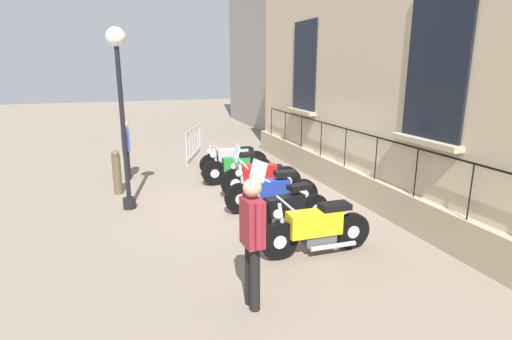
{
  "coord_description": "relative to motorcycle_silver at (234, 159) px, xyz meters",
  "views": [
    {
      "loc": [
        3.07,
        8.42,
        3.11
      ],
      "look_at": [
        0.19,
        0.0,
        0.8
      ],
      "focal_mm": 28.26,
      "sensor_mm": 36.0,
      "label": 1
    }
  ],
  "objects": [
    {
      "name": "pedestrian_standing",
      "position": [
        2.99,
        -0.39,
        0.5
      ],
      "size": [
        0.23,
        0.53,
        1.64
      ],
      "color": "black",
      "rests_on": "ground_plane"
    },
    {
      "name": "motorcycle_green",
      "position": [
        0.18,
        1.03,
        -0.01
      ],
      "size": [
        1.97,
        0.62,
        1.02
      ],
      "color": "black",
      "rests_on": "ground_plane"
    },
    {
      "name": "motorcycle_yellow",
      "position": [
        0.13,
        5.55,
        0.03
      ],
      "size": [
        2.0,
        0.73,
        0.98
      ],
      "color": "black",
      "rests_on": "ground_plane"
    },
    {
      "name": "ground_plane",
      "position": [
        0.06,
        2.77,
        -0.43
      ],
      "size": [
        60.0,
        60.0,
        0.0
      ],
      "primitive_type": "plane",
      "color": "gray"
    },
    {
      "name": "bollard",
      "position": [
        3.27,
        0.98,
        0.14
      ],
      "size": [
        0.21,
        0.21,
        1.11
      ],
      "color": "brown",
      "rests_on": "ground_plane"
    },
    {
      "name": "motorcycle_red",
      "position": [
        -0.03,
        2.29,
        0.04
      ],
      "size": [
        1.98,
        0.75,
        1.27
      ],
      "color": "black",
      "rests_on": "ground_plane"
    },
    {
      "name": "building_facade",
      "position": [
        -2.46,
        2.77,
        2.66
      ],
      "size": [
        0.82,
        11.95,
        6.38
      ],
      "color": "#C6B28E",
      "rests_on": "ground_plane"
    },
    {
      "name": "distant_building",
      "position": [
        -5.29,
        -9.23,
        5.03
      ],
      "size": [
        3.67,
        7.27,
        10.91
      ],
      "color": "gray",
      "rests_on": "ground_plane"
    },
    {
      "name": "motorcycle_blue",
      "position": [
        0.09,
        3.36,
        0.01
      ],
      "size": [
        2.1,
        0.68,
        1.1
      ],
      "color": "black",
      "rests_on": "ground_plane"
    },
    {
      "name": "lamppost",
      "position": [
        3.05,
        2.18,
        2.1
      ],
      "size": [
        0.4,
        0.4,
        3.88
      ],
      "color": "black",
      "rests_on": "ground_plane"
    },
    {
      "name": "motorcycle_black",
      "position": [
        0.22,
        4.46,
        0.01
      ],
      "size": [
        1.95,
        0.64,
        1.46
      ],
      "color": "black",
      "rests_on": "ground_plane"
    },
    {
      "name": "pedestrian_walking",
      "position": [
        1.64,
        6.69,
        0.59
      ],
      "size": [
        0.24,
        0.53,
        1.78
      ],
      "color": "black",
      "rests_on": "ground_plane"
    },
    {
      "name": "motorcycle_silver",
      "position": [
        0.0,
        0.0,
        0.0
      ],
      "size": [
        2.05,
        0.72,
        0.91
      ],
      "color": "black",
      "rests_on": "ground_plane"
    },
    {
      "name": "crowd_barrier",
      "position": [
        0.73,
        -2.5,
        0.14
      ],
      "size": [
        0.91,
        2.23,
        1.05
      ],
      "color": "#B7B7BF",
      "rests_on": "ground_plane"
    }
  ]
}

